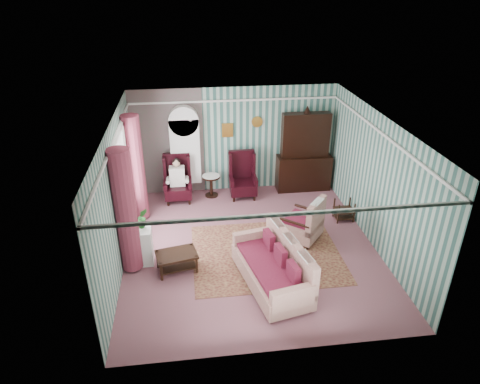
{
  "coord_description": "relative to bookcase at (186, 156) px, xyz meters",
  "views": [
    {
      "loc": [
        -1.25,
        -7.91,
        5.49
      ],
      "look_at": [
        -0.16,
        0.6,
        1.09
      ],
      "focal_mm": 32.0,
      "sensor_mm": 36.0,
      "label": 1
    }
  ],
  "objects": [
    {
      "name": "coffee_table",
      "position": [
        -0.28,
        -3.48,
        -0.91
      ],
      "size": [
        0.91,
        0.7,
        0.41
      ],
      "primitive_type": "cube",
      "rotation": [
        0.0,
        0.0,
        0.21
      ],
      "color": "black",
      "rests_on": "floor"
    },
    {
      "name": "plant_stand",
      "position": [
        -1.05,
        -3.14,
        -0.72
      ],
      "size": [
        0.55,
        0.35,
        0.8
      ],
      "primitive_type": "cube",
      "color": "silver",
      "rests_on": "floor"
    },
    {
      "name": "floral_armchair",
      "position": [
        2.55,
        -2.64,
        -0.59
      ],
      "size": [
        1.18,
        1.19,
        1.07
      ],
      "primitive_type": "cube",
      "rotation": [
        0.0,
        0.0,
        0.87
      ],
      "color": "beige",
      "rests_on": "floor"
    },
    {
      "name": "bookcase",
      "position": [
        0.0,
        0.0,
        0.0
      ],
      "size": [
        0.8,
        0.28,
        2.24
      ],
      "primitive_type": "cube",
      "color": "silver",
      "rests_on": "floor"
    },
    {
      "name": "seated_woman",
      "position": [
        -0.25,
        -0.39,
        -0.53
      ],
      "size": [
        0.44,
        0.4,
        1.18
      ],
      "primitive_type": null,
      "color": "beige",
      "rests_on": "floor"
    },
    {
      "name": "room_shell",
      "position": [
        0.73,
        -2.66,
        0.89
      ],
      "size": [
        5.53,
        6.02,
        2.91
      ],
      "color": "#37645A",
      "rests_on": "ground"
    },
    {
      "name": "nest_table",
      "position": [
        3.82,
        -1.94,
        -0.85
      ],
      "size": [
        0.45,
        0.38,
        0.54
      ],
      "primitive_type": "cube",
      "color": "black",
      "rests_on": "floor"
    },
    {
      "name": "wingback_left",
      "position": [
        -0.25,
        -0.39,
        -0.5
      ],
      "size": [
        0.76,
        0.8,
        1.25
      ],
      "primitive_type": "cube",
      "color": "black",
      "rests_on": "floor"
    },
    {
      "name": "floor",
      "position": [
        1.35,
        -2.84,
        -1.12
      ],
      "size": [
        6.0,
        6.0,
        0.0
      ],
      "primitive_type": "plane",
      "color": "#894F5A",
      "rests_on": "ground"
    },
    {
      "name": "rug",
      "position": [
        1.65,
        -3.14,
        -1.11
      ],
      "size": [
        3.2,
        2.6,
        0.01
      ],
      "primitive_type": "cube",
      "color": "#47171B",
      "rests_on": "floor"
    },
    {
      "name": "potted_plant_b",
      "position": [
        -0.94,
        -3.0,
        -0.1
      ],
      "size": [
        0.28,
        0.25,
        0.44
      ],
      "primitive_type": "imported",
      "rotation": [
        0.0,
        0.0,
        0.24
      ],
      "color": "#27541A",
      "rests_on": "plant_stand"
    },
    {
      "name": "potted_plant_c",
      "position": [
        -1.13,
        -3.09,
        -0.14
      ],
      "size": [
        0.27,
        0.27,
        0.36
      ],
      "primitive_type": "imported",
      "rotation": [
        0.0,
        0.0,
        -0.42
      ],
      "color": "#1F591C",
      "rests_on": "plant_stand"
    },
    {
      "name": "wingback_right",
      "position": [
        1.5,
        -0.39,
        -0.5
      ],
      "size": [
        0.76,
        0.8,
        1.25
      ],
      "primitive_type": "cube",
      "color": "black",
      "rests_on": "floor"
    },
    {
      "name": "dresser_hutch",
      "position": [
        3.25,
        -0.12,
        0.06
      ],
      "size": [
        1.5,
        0.56,
        2.36
      ],
      "primitive_type": "cube",
      "color": "black",
      "rests_on": "floor"
    },
    {
      "name": "round_side_table",
      "position": [
        0.65,
        -0.24,
        -0.82
      ],
      "size": [
        0.5,
        0.5,
        0.6
      ],
      "primitive_type": "cylinder",
      "color": "black",
      "rests_on": "floor"
    },
    {
      "name": "sofa",
      "position": [
        1.54,
        -4.22,
        -0.6
      ],
      "size": [
        1.52,
        2.27,
        1.04
      ],
      "primitive_type": "cube",
      "rotation": [
        0.0,
        0.0,
        1.79
      ],
      "color": "beige",
      "rests_on": "floor"
    },
    {
      "name": "potted_plant_a",
      "position": [
        -1.09,
        -3.23,
        -0.09
      ],
      "size": [
        0.47,
        0.42,
        0.46
      ],
      "primitive_type": "imported",
      "rotation": [
        0.0,
        0.0,
        0.18
      ],
      "color": "#19501B",
      "rests_on": "plant_stand"
    }
  ]
}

